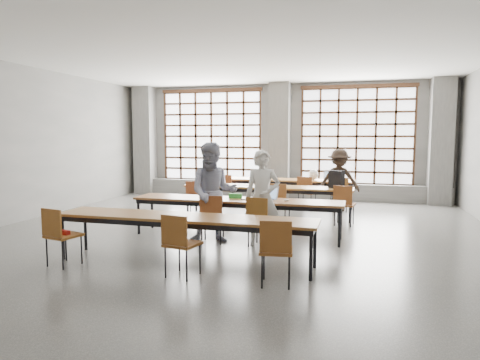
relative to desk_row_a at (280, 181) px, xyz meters
name	(u,v)px	position (x,y,z in m)	size (l,w,h in m)	color
floor	(232,237)	(-0.24, -3.96, -0.66)	(11.00, 11.00, 0.00)	#4F4F4C
ceiling	(232,49)	(-0.24, -3.96, 2.84)	(11.00, 11.00, 0.00)	silver
wall_back	(281,141)	(-0.24, 1.54, 1.09)	(10.00, 10.00, 0.00)	#60605E
wall_left	(10,144)	(-5.24, -3.96, 1.09)	(11.00, 11.00, 0.00)	#60605E
column_left	(145,141)	(-4.74, 1.26, 1.09)	(0.60, 0.55, 3.50)	#52524F
column_mid	(280,141)	(-0.24, 1.26, 1.09)	(0.60, 0.55, 3.50)	#52524F
column_right	(441,142)	(4.26, 1.26, 1.09)	(0.60, 0.55, 3.50)	#52524F
window_left	(212,136)	(-2.49, 1.46, 1.24)	(3.32, 0.12, 3.00)	white
window_right	(357,136)	(2.01, 1.46, 1.24)	(3.32, 0.12, 3.00)	white
sill_ledge	(280,190)	(-0.24, 1.34, -0.41)	(9.80, 0.35, 0.50)	#52524F
desk_row_a	(280,181)	(0.00, 0.00, 0.00)	(4.00, 0.70, 0.73)	brown
desk_row_b	(267,189)	(-0.02, -1.71, 0.00)	(4.00, 0.70, 0.73)	brown
desk_row_c	(237,202)	(-0.17, -3.88, 0.00)	(4.00, 0.70, 0.73)	brown
desk_row_d	(184,220)	(-0.48, -5.73, 0.00)	(4.00, 0.70, 0.73)	brown
chair_back_left	(225,187)	(-1.40, -0.63, -0.13)	(0.44, 0.45, 0.88)	brown
chair_back_mid	(306,190)	(0.78, -0.63, -0.13)	(0.51, 0.51, 0.88)	brown
chair_back_right	(339,191)	(1.61, -0.63, -0.13)	(0.49, 0.49, 0.88)	brown
chair_mid_left	(195,195)	(-1.60, -2.34, -0.13)	(0.49, 0.49, 0.88)	maroon
chair_mid_centre	(279,199)	(0.37, -2.34, -0.13)	(0.47, 0.47, 0.88)	brown
chair_mid_right	(344,201)	(1.77, -2.34, -0.13)	(0.48, 0.49, 0.88)	brown
chair_front_left	(212,214)	(-0.46, -4.50, -0.13)	(0.48, 0.49, 0.88)	brown
chair_front_right	(260,216)	(0.41, -4.50, -0.13)	(0.50, 0.50, 0.88)	brown
chair_near_left	(59,231)	(-2.19, -6.36, -0.13)	(0.50, 0.51, 0.88)	brown
chair_near_mid	(179,239)	(-0.29, -6.36, -0.13)	(0.49, 0.49, 0.88)	brown
chair_near_right	(276,246)	(1.03, -6.36, -0.13)	(0.47, 0.48, 0.88)	brown
student_male	(262,198)	(0.43, -4.38, 0.18)	(0.61, 0.40, 1.68)	silver
student_female	(213,193)	(-0.47, -4.38, 0.24)	(0.88, 0.68, 1.81)	#171C46
student_back	(339,180)	(1.60, -0.50, 0.13)	(1.02, 0.59, 1.58)	black
laptop_front	(268,196)	(0.41, -3.77, 0.13)	(0.46, 0.44, 0.26)	silver
laptop_back	(330,178)	(1.35, 0.11, 0.13)	(0.37, 0.31, 0.26)	#B5B5BA
mouse	(286,200)	(0.78, -3.90, 0.08)	(0.10, 0.06, 0.04)	silver
green_box	(235,196)	(-0.22, -3.80, 0.11)	(0.25, 0.09, 0.09)	#2A822C
phone	(245,200)	(0.01, -3.98, 0.07)	(0.13, 0.06, 0.01)	black
paper_sheet_a	(244,185)	(-0.62, -1.66, 0.07)	(0.30, 0.21, 0.00)	silver
paper_sheet_b	(255,186)	(-0.32, -1.76, 0.07)	(0.30, 0.21, 0.00)	white
paper_sheet_c	(272,186)	(0.08, -1.71, 0.07)	(0.30, 0.21, 0.00)	silver
backpack	(337,179)	(1.58, -1.66, 0.27)	(0.32, 0.20, 0.40)	black
plastic_bag	(313,174)	(0.90, 0.05, 0.21)	(0.26, 0.21, 0.29)	silver
red_pouch	(64,232)	(-2.18, -6.28, -0.16)	(0.20, 0.08, 0.06)	maroon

